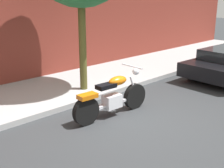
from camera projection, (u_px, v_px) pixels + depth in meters
The scene contains 3 objects.
ground_plane at pixel (128, 119), 6.96m from camera, with size 60.00×60.00×0.00m, color #303335.
sidewalk at pixel (59, 89), 8.90m from camera, with size 24.52×2.81×0.14m, color #A2A2A2.
motorcycle at pixel (112, 98), 6.99m from camera, with size 2.19×0.70×1.15m.
Camera 1 is at (-4.71, -4.36, 2.85)m, focal length 47.08 mm.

